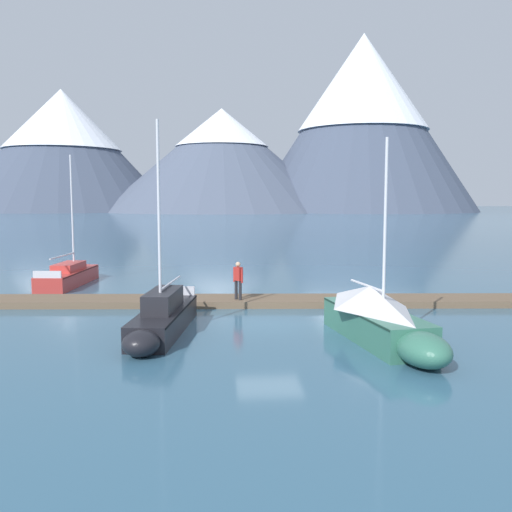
{
  "coord_description": "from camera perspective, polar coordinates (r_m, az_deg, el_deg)",
  "views": [
    {
      "loc": [
        -2.27,
        -20.79,
        4.75
      ],
      "look_at": [
        0.0,
        6.0,
        2.0
      ],
      "focal_mm": 39.02,
      "sensor_mm": 36.0,
      "label": 1
    }
  ],
  "objects": [
    {
      "name": "sailboat_mid_dock_port",
      "position": [
        18.96,
        12.57,
        -6.19
      ],
      "size": [
        2.6,
        7.07,
        6.71
      ],
      "color": "#336B56",
      "rests_on": "ground"
    },
    {
      "name": "mountain_shoulder_ridge",
      "position": [
        226.69,
        10.88,
        13.78
      ],
      "size": [
        88.3,
        88.3,
        68.21
      ],
      "color": "#424C60",
      "rests_on": "ground"
    },
    {
      "name": "sailboat_nearest_berth",
      "position": [
        32.93,
        -18.43,
        -1.84
      ],
      "size": [
        2.22,
        7.07,
        7.23
      ],
      "color": "#B2332D",
      "rests_on": "ground"
    },
    {
      "name": "mountain_central_massif",
      "position": [
        220.26,
        -3.52,
        9.93
      ],
      "size": [
        93.32,
        93.32,
        39.7
      ],
      "color": "#4C566B",
      "rests_on": "ground"
    },
    {
      "name": "ground_plane",
      "position": [
        21.44,
        1.36,
        -6.96
      ],
      "size": [
        700.0,
        700.0,
        0.0
      ],
      "primitive_type": "plane",
      "color": "#335B75"
    },
    {
      "name": "mountain_west_summit",
      "position": [
        241.94,
        -19.21,
        10.52
      ],
      "size": [
        89.58,
        89.58,
        48.72
      ],
      "color": "#424C60",
      "rests_on": "ground"
    },
    {
      "name": "dock",
      "position": [
        25.31,
        0.38,
        -4.64
      ],
      "size": [
        29.38,
        4.44,
        0.3
      ],
      "color": "brown",
      "rests_on": "ground"
    },
    {
      "name": "person_on_dock",
      "position": [
        24.67,
        -1.85,
        -2.29
      ],
      "size": [
        0.41,
        0.47,
        1.69
      ],
      "color": "#232328",
      "rests_on": "dock"
    },
    {
      "name": "sailboat_second_berth",
      "position": [
        19.97,
        -9.61,
        -6.26
      ],
      "size": [
        2.2,
        6.92,
        7.44
      ],
      "color": "black",
      "rests_on": "ground"
    }
  ]
}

